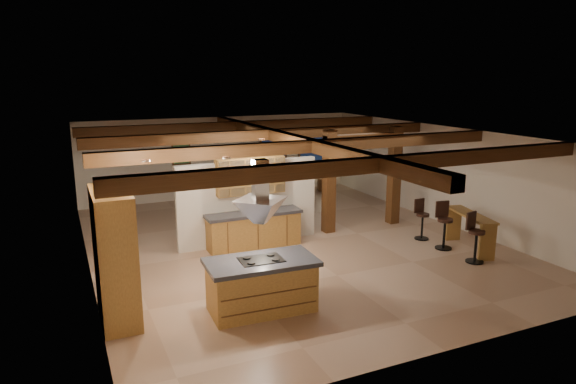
# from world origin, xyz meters

# --- Properties ---
(ground) EXTENTS (12.00, 12.00, 0.00)m
(ground) POSITION_xyz_m (0.00, 0.00, 0.00)
(ground) COLOR tan
(ground) RESTS_ON ground
(room_walls) EXTENTS (12.00, 12.00, 12.00)m
(room_walls) POSITION_xyz_m (0.00, 0.00, 1.78)
(room_walls) COLOR beige
(room_walls) RESTS_ON ground
(ceiling_beams) EXTENTS (10.00, 12.00, 0.28)m
(ceiling_beams) POSITION_xyz_m (0.00, 0.00, 2.76)
(ceiling_beams) COLOR #3A220E
(ceiling_beams) RESTS_ON room_walls
(timber_posts) EXTENTS (2.50, 0.30, 2.90)m
(timber_posts) POSITION_xyz_m (2.50, 0.50, 1.76)
(timber_posts) COLOR #3A220E
(timber_posts) RESTS_ON ground
(partition_wall) EXTENTS (3.80, 0.18, 2.20)m
(partition_wall) POSITION_xyz_m (-1.00, 0.50, 1.10)
(partition_wall) COLOR beige
(partition_wall) RESTS_ON ground
(pantry_cabinet) EXTENTS (0.67, 1.60, 2.40)m
(pantry_cabinet) POSITION_xyz_m (-4.67, -2.60, 1.20)
(pantry_cabinet) COLOR #AE7E38
(pantry_cabinet) RESTS_ON ground
(back_counter) EXTENTS (2.50, 0.66, 0.94)m
(back_counter) POSITION_xyz_m (-1.00, 0.11, 0.48)
(back_counter) COLOR #AE7E38
(back_counter) RESTS_ON ground
(upper_display_cabinet) EXTENTS (1.80, 0.36, 0.95)m
(upper_display_cabinet) POSITION_xyz_m (-1.00, 0.31, 1.85)
(upper_display_cabinet) COLOR #AE7E38
(upper_display_cabinet) RESTS_ON partition_wall
(range_hood) EXTENTS (1.10, 1.10, 1.40)m
(range_hood) POSITION_xyz_m (-2.16, -3.38, 1.78)
(range_hood) COLOR silver
(range_hood) RESTS_ON room_walls
(back_windows) EXTENTS (2.70, 0.07, 1.70)m
(back_windows) POSITION_xyz_m (2.80, 5.93, 1.50)
(back_windows) COLOR #3A220E
(back_windows) RESTS_ON room_walls
(framed_art) EXTENTS (0.65, 0.05, 0.85)m
(framed_art) POSITION_xyz_m (-1.50, 5.94, 1.70)
(framed_art) COLOR #3A220E
(framed_art) RESTS_ON room_walls
(recessed_cans) EXTENTS (3.16, 2.46, 0.03)m
(recessed_cans) POSITION_xyz_m (-2.53, -1.93, 2.87)
(recessed_cans) COLOR silver
(recessed_cans) RESTS_ON room_walls
(kitchen_island) EXTENTS (2.10, 1.19, 1.02)m
(kitchen_island) POSITION_xyz_m (-2.16, -3.38, 0.51)
(kitchen_island) COLOR #AE7E38
(kitchen_island) RESTS_ON ground
(dining_table) EXTENTS (2.04, 1.38, 0.66)m
(dining_table) POSITION_xyz_m (-0.48, 2.45, 0.33)
(dining_table) COLOR #402010
(dining_table) RESTS_ON ground
(sofa) EXTENTS (2.03, 1.43, 0.55)m
(sofa) POSITION_xyz_m (2.10, 5.44, 0.28)
(sofa) COLOR black
(sofa) RESTS_ON ground
(microwave) EXTENTS (0.49, 0.39, 0.24)m
(microwave) POSITION_xyz_m (-0.77, 0.11, 1.06)
(microwave) COLOR #B4B4B8
(microwave) RESTS_ON back_counter
(bar_counter) EXTENTS (0.86, 1.86, 0.95)m
(bar_counter) POSITION_xyz_m (3.91, -2.34, 0.64)
(bar_counter) COLOR #AE7E38
(bar_counter) RESTS_ON ground
(side_table) EXTENTS (0.51, 0.51, 0.49)m
(side_table) POSITION_xyz_m (3.78, 5.26, 0.25)
(side_table) COLOR #3A220E
(side_table) RESTS_ON ground
(table_lamp) EXTENTS (0.30, 0.30, 0.35)m
(table_lamp) POSITION_xyz_m (3.78, 5.26, 0.74)
(table_lamp) COLOR black
(table_lamp) RESTS_ON side_table
(bar_stool_a) EXTENTS (0.43, 0.44, 1.20)m
(bar_stool_a) POSITION_xyz_m (3.38, -3.06, 0.61)
(bar_stool_a) COLOR black
(bar_stool_a) RESTS_ON ground
(bar_stool_b) EXTENTS (0.43, 0.44, 1.22)m
(bar_stool_b) POSITION_xyz_m (3.39, -1.99, 0.62)
(bar_stool_b) COLOR black
(bar_stool_b) RESTS_ON ground
(bar_stool_c) EXTENTS (0.38, 0.38, 1.09)m
(bar_stool_c) POSITION_xyz_m (3.38, -1.12, 0.56)
(bar_stool_c) COLOR black
(bar_stool_c) RESTS_ON ground
(dining_chairs) EXTENTS (2.24, 2.24, 1.19)m
(dining_chairs) POSITION_xyz_m (-0.48, 2.45, 0.60)
(dining_chairs) COLOR #3A220E
(dining_chairs) RESTS_ON ground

